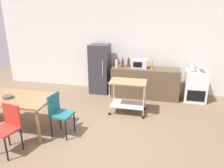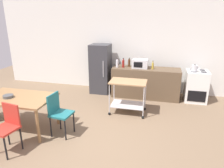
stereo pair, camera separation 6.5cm
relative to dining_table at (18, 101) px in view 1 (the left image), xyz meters
name	(u,v)px [view 1 (the left image)]	position (x,y,z in m)	size (l,w,h in m)	color
ground_plane	(90,138)	(1.59, -0.02, -0.67)	(12.00, 12.00, 0.00)	brown
back_wall	(120,46)	(1.59, 3.18, 0.78)	(8.40, 0.12, 2.90)	silver
kitchen_counter	(145,83)	(2.49, 2.58, -0.22)	(2.00, 0.64, 0.90)	brown
dining_table	(18,101)	(0.00, 0.00, 0.00)	(1.50, 0.90, 0.75)	olive
chair_teal	(59,112)	(0.94, 0.00, -0.15)	(0.44, 0.44, 0.89)	#1E666B
chair_red	(8,126)	(0.31, -0.73, -0.15)	(0.46, 0.46, 0.89)	#B72D23
stove_oven	(195,86)	(3.94, 2.60, -0.22)	(0.60, 0.61, 0.92)	white
refrigerator	(100,69)	(1.04, 2.68, 0.10)	(0.60, 0.63, 1.55)	#333338
kitchen_cart	(128,92)	(2.15, 1.34, -0.10)	(0.91, 0.57, 0.85)	#A37A51
bottle_wine	(117,63)	(1.62, 2.50, 0.35)	(0.08, 0.08, 0.28)	silver
bottle_soy_sauce	(123,64)	(1.80, 2.54, 0.34)	(0.07, 0.07, 0.28)	maroon
bottle_soda	(129,63)	(1.95, 2.67, 0.35)	(0.07, 0.07, 0.27)	#4C2D19
microwave	(139,64)	(2.30, 2.59, 0.36)	(0.46, 0.35, 0.26)	silver
bottle_vinegar	(152,66)	(2.67, 2.53, 0.33)	(0.06, 0.06, 0.25)	gold
fruit_bowl	(8,97)	(-0.15, -0.08, 0.11)	(0.21, 0.21, 0.06)	#4C4C4C
kettle	(194,68)	(3.82, 2.50, 0.33)	(0.24, 0.17, 0.19)	silver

